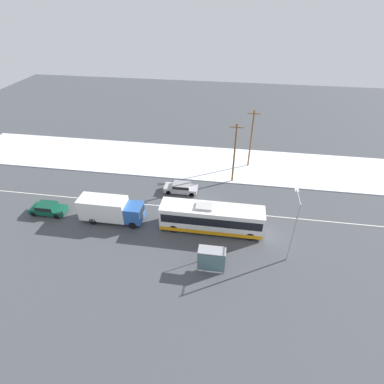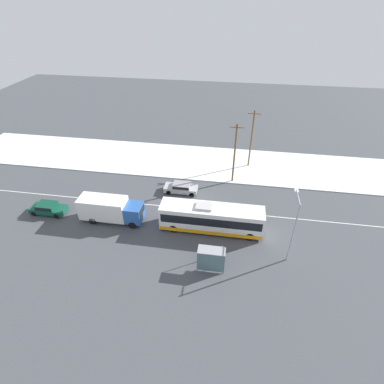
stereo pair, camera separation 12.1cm
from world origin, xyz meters
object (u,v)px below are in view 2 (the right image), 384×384
Objects in this scene: city_bus at (211,218)px; pedestrian_at_stop at (222,251)px; sedan_car at (181,187)px; utility_pole_snowlot at (251,138)px; box_truck at (110,209)px; parked_car_near_truck at (48,208)px; bus_shelter at (211,257)px; streetlamp at (294,222)px; utility_pole_roadside at (235,153)px.

pedestrian_at_stop is (1.52, -4.25, -0.60)m from city_bus.
utility_pole_snowlot is (8.93, 8.59, 3.86)m from sedan_car.
box_truck is 8.16m from parked_car_near_truck.
box_truck is 10.02m from sedan_car.
box_truck is 2.78× the size of bus_shelter.
box_truck is 1.74× the size of parked_car_near_truck.
pedestrian_at_stop is at bearing -70.35° from city_bus.
sedan_car is at bearing 142.96° from streetlamp.
streetlamp is at bearing -7.61° from box_truck.
bus_shelter is at bearing -99.64° from utility_pole_snowlot.
city_bus is at bearing 1.07° from box_truck.
bus_shelter is at bearing -94.76° from utility_pole_roadside.
pedestrian_at_stop is 20.15m from utility_pole_snowlot.
pedestrian_at_stop is 0.19× the size of utility_pole_roadside.
streetlamp is 18.69m from utility_pole_snowlot.
streetlamp reaches higher than city_bus.
box_truck is at bearing -141.97° from utility_pole_roadside.
bus_shelter is 0.37× the size of streetlamp.
sedan_car is 0.50× the size of utility_pole_snowlot.
utility_pole_roadside reaches higher than box_truck.
parked_car_near_truck is at bearing 174.35° from streetlamp.
bus_shelter is at bearing -158.09° from streetlamp.
city_bus reaches higher than box_truck.
streetlamp is at bearing -19.61° from city_bus.
utility_pole_snowlot is (16.03, 15.61, 2.93)m from box_truck.
streetlamp reaches higher than parked_car_near_truck.
streetlamp is at bearing -5.65° from parked_car_near_truck.
pedestrian_at_stop is at bearing -168.21° from streetlamp.
box_truck is at bearing -0.77° from parked_car_near_truck.
pedestrian_at_stop is at bearing -16.81° from box_truck.
box_truck reaches higher than parked_car_near_truck.
sedan_car is 16.52m from streetlamp.
city_bus reaches higher than bus_shelter.
parked_car_near_truck is at bearing -147.28° from utility_pole_snowlot.
box_truck is 0.84× the size of utility_pole_snowlot.
bus_shelter is at bearing -119.79° from pedestrian_at_stop.
box_truck is at bearing 163.19° from pedestrian_at_stop.
city_bus is at bearing 160.39° from streetlamp.
utility_pole_roadside reaches higher than bus_shelter.
city_bus is 5.93m from bus_shelter.
pedestrian_at_stop is at bearing 60.21° from bus_shelter.
bus_shelter is 16.76m from utility_pole_roadside.
bus_shelter is at bearing -84.46° from city_bus.
streetlamp is at bearing -77.96° from utility_pole_snowlot.
utility_pole_snowlot is at bearing 32.72° from parked_car_near_truck.
streetlamp is (6.57, 1.37, 3.54)m from pedestrian_at_stop.
box_truck is 13.96m from pedestrian_at_stop.
utility_pole_roadside reaches higher than city_bus.
pedestrian_at_stop reaches higher than sedan_car.
parked_car_near_truck is at bearing -179.68° from city_bus.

